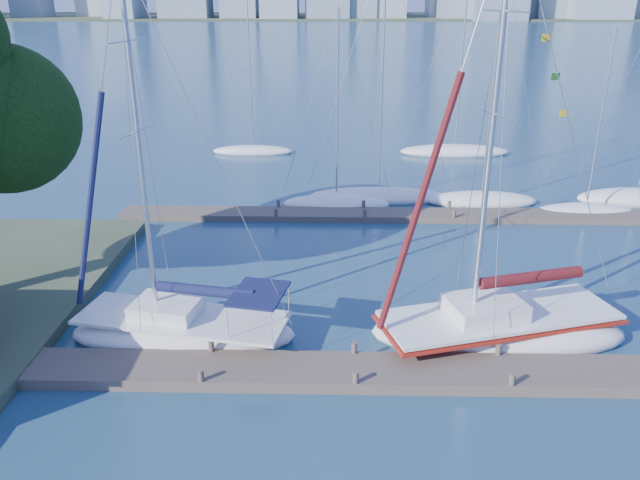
{
  "coord_description": "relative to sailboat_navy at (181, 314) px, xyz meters",
  "views": [
    {
      "loc": [
        -0.77,
        -17.86,
        12.14
      ],
      "look_at": [
        -1.26,
        4.0,
        3.4
      ],
      "focal_mm": 35.0,
      "sensor_mm": 36.0,
      "label": 1
    }
  ],
  "objects": [
    {
      "name": "near_dock",
      "position": [
        6.33,
        -2.3,
        -0.91
      ],
      "size": [
        26.0,
        2.0,
        0.4
      ],
      "primitive_type": "cube",
      "color": "brown",
      "rests_on": "ground"
    },
    {
      "name": "bg_boat_5",
      "position": [
        24.33,
        16.96,
        -0.81
      ],
      "size": [
        7.78,
        4.64,
        14.02
      ],
      "rotation": [
        0.0,
        0.0,
        -0.31
      ],
      "color": "white",
      "rests_on": "ground"
    },
    {
      "name": "sailboat_maroon",
      "position": [
        11.71,
        0.29,
        0.01
      ],
      "size": [
        9.9,
        5.62,
        15.21
      ],
      "rotation": [
        0.0,
        0.0,
        0.29
      ],
      "color": "white",
      "rests_on": "ground"
    },
    {
      "name": "bg_boat_2",
      "position": [
        8.35,
        17.03,
        -0.84
      ],
      "size": [
        8.74,
        2.56,
        15.08
      ],
      "rotation": [
        0.0,
        0.0,
        -0.04
      ],
      "color": "white",
      "rests_on": "ground"
    },
    {
      "name": "bg_boat_3",
      "position": [
        14.65,
        16.44,
        -0.83
      ],
      "size": [
        7.07,
        4.46,
        14.39
      ],
      "rotation": [
        0.0,
        0.0,
        -0.36
      ],
      "color": "white",
      "rests_on": "ground"
    },
    {
      "name": "far_dock",
      "position": [
        8.33,
        13.7,
        -0.93
      ],
      "size": [
        30.0,
        1.8,
        0.36
      ],
      "primitive_type": "cube",
      "color": "brown",
      "rests_on": "ground"
    },
    {
      "name": "bg_boat_1",
      "position": [
        5.74,
        15.54,
        -0.85
      ],
      "size": [
        6.49,
        2.4,
        11.75
      ],
      "rotation": [
        0.0,
        0.0,
        0.03
      ],
      "color": "white",
      "rests_on": "ground"
    },
    {
      "name": "bg_boat_6",
      "position": [
        -0.95,
        28.93,
        -0.88
      ],
      "size": [
        6.67,
        4.22,
        12.37
      ],
      "rotation": [
        0.0,
        0.0,
        -0.4
      ],
      "color": "white",
      "rests_on": "ground"
    },
    {
      "name": "ground",
      "position": [
        6.33,
        -2.3,
        -1.11
      ],
      "size": [
        700.0,
        700.0,
        0.0
      ],
      "primitive_type": "plane",
      "color": "navy",
      "rests_on": "ground"
    },
    {
      "name": "far_shore",
      "position": [
        6.33,
        317.7,
        -1.11
      ],
      "size": [
        800.0,
        100.0,
        1.5
      ],
      "primitive_type": "cube",
      "color": "#38472D",
      "rests_on": "ground"
    },
    {
      "name": "sailboat_navy",
      "position": [
        0.0,
        0.0,
        0.0
      ],
      "size": [
        8.74,
        4.28,
        14.01
      ],
      "rotation": [
        0.0,
        0.0,
        -0.19
      ],
      "color": "white",
      "rests_on": "ground"
    },
    {
      "name": "bg_boat_4",
      "position": [
        20.32,
        14.61,
        -0.88
      ],
      "size": [
        6.0,
        3.81,
        10.75
      ],
      "rotation": [
        0.0,
        0.0,
        -0.37
      ],
      "color": "white",
      "rests_on": "ground"
    },
    {
      "name": "bg_boat_7",
      "position": [
        15.22,
        28.96,
        -0.83
      ],
      "size": [
        8.99,
        3.89,
        14.55
      ],
      "rotation": [
        0.0,
        0.0,
        0.19
      ],
      "color": "white",
      "rests_on": "ground"
    }
  ]
}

